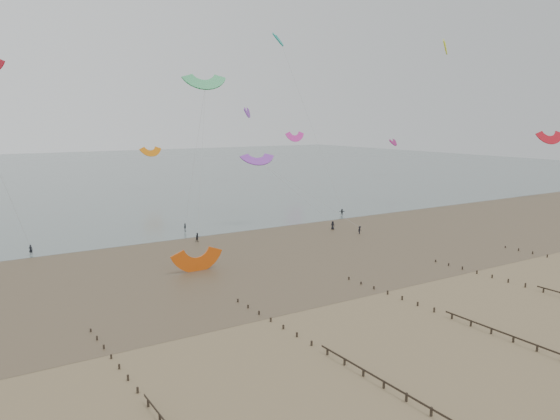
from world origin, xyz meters
The scene contains 7 objects.
ground centered at (0.00, 0.00, 0.00)m, with size 500.00×500.00×0.00m, color brown.
sea_and_shore centered at (-4.08, 34.40, 0.01)m, with size 500.00×665.00×0.03m.
groynes centered at (4.00, -19.05, 0.47)m, with size 72.16×50.16×1.00m.
kitesurfer_lead centered at (-32.04, 52.39, 0.87)m, with size 0.64×0.42×1.75m, color black.
kitesurfers centered at (10.24, 46.89, 0.83)m, with size 91.11×22.08×1.78m.
grounded_kite centered at (-12.36, 27.88, 0.00)m, with size 6.90×3.61×5.26m, color #D64F0D, non-canonical shape.
kites_airborne centered at (-13.17, 90.24, 21.62)m, with size 219.42×116.52×41.00m.
Camera 1 is at (-44.87, -46.12, 22.74)m, focal length 35.00 mm.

